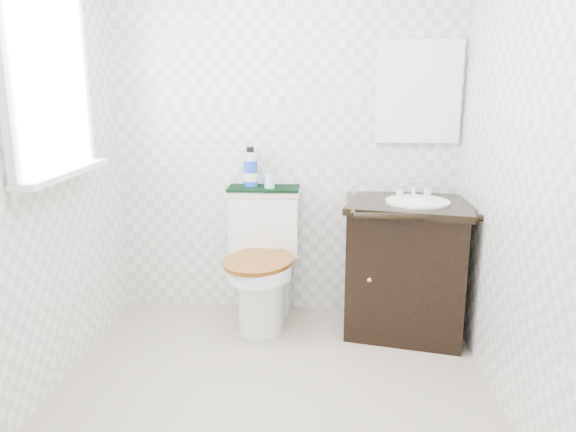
# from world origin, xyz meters

# --- Properties ---
(floor) EXTENTS (2.40, 2.40, 0.00)m
(floor) POSITION_xyz_m (0.00, 0.00, 0.00)
(floor) COLOR #B3A990
(floor) RESTS_ON ground
(wall_back) EXTENTS (2.40, 0.00, 2.40)m
(wall_back) POSITION_xyz_m (0.00, 1.20, 1.20)
(wall_back) COLOR white
(wall_back) RESTS_ON ground
(wall_front) EXTENTS (2.40, 0.00, 2.40)m
(wall_front) POSITION_xyz_m (0.00, -1.20, 1.20)
(wall_front) COLOR white
(wall_front) RESTS_ON ground
(wall_left) EXTENTS (0.00, 2.40, 2.40)m
(wall_left) POSITION_xyz_m (-1.10, 0.00, 1.20)
(wall_left) COLOR white
(wall_left) RESTS_ON ground
(wall_right) EXTENTS (0.00, 2.40, 2.40)m
(wall_right) POSITION_xyz_m (1.10, 0.00, 1.20)
(wall_right) COLOR white
(wall_right) RESTS_ON ground
(window) EXTENTS (0.02, 0.70, 0.90)m
(window) POSITION_xyz_m (-1.07, 0.25, 1.55)
(window) COLOR white
(window) RESTS_ON wall_left
(mirror) EXTENTS (0.50, 0.02, 0.60)m
(mirror) POSITION_xyz_m (0.82, 1.18, 1.45)
(mirror) COLOR silver
(mirror) RESTS_ON wall_back
(toilet) EXTENTS (0.49, 0.68, 0.84)m
(toilet) POSITION_xyz_m (-0.14, 0.97, 0.37)
(toilet) COLOR white
(toilet) RESTS_ON floor
(vanity) EXTENTS (0.83, 0.75, 0.92)m
(vanity) POSITION_xyz_m (0.77, 0.90, 0.43)
(vanity) COLOR black
(vanity) RESTS_ON floor
(trash_bin) EXTENTS (0.20, 0.16, 0.26)m
(trash_bin) POSITION_xyz_m (-0.05, 1.10, 0.14)
(trash_bin) COLOR silver
(trash_bin) RESTS_ON floor
(towel) EXTENTS (0.45, 0.22, 0.02)m
(towel) POSITION_xyz_m (-0.14, 1.09, 0.85)
(towel) COLOR black
(towel) RESTS_ON toilet
(mouthwash_bottle) EXTENTS (0.09, 0.09, 0.25)m
(mouthwash_bottle) POSITION_xyz_m (-0.22, 1.12, 0.98)
(mouthwash_bottle) COLOR blue
(mouthwash_bottle) RESTS_ON towel
(cup) EXTENTS (0.07, 0.07, 0.08)m
(cup) POSITION_xyz_m (-0.10, 1.06, 0.90)
(cup) COLOR #9BCCFF
(cup) RESTS_ON towel
(soap_bar) EXTENTS (0.07, 0.04, 0.02)m
(soap_bar) POSITION_xyz_m (0.71, 1.02, 0.83)
(soap_bar) COLOR #166D5F
(soap_bar) RESTS_ON vanity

